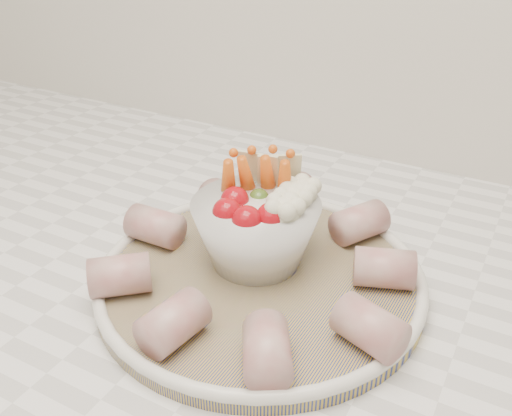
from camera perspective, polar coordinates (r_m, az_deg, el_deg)
The scene contains 3 objects.
serving_platter at distance 0.55m, azimuth 0.42°, elevation -6.96°, with size 0.32×0.32×0.02m.
veggie_bowl at distance 0.55m, azimuth 0.20°, elevation -1.74°, with size 0.12×0.13×0.11m.
cured_meat_rolls at distance 0.54m, azimuth 0.43°, elevation -5.04°, with size 0.30×0.30×0.04m.
Camera 1 is at (0.31, 1.01, 1.26)m, focal length 40.00 mm.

